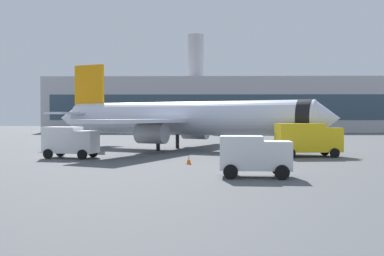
% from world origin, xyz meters
% --- Properties ---
extents(airplane_at_gate, '(33.93, 31.17, 10.50)m').
position_xyz_m(airplane_at_gate, '(-2.51, 49.24, 3.66)').
color(airplane_at_gate, silver).
rests_on(airplane_at_gate, ground).
extents(service_truck, '(5.12, 3.27, 2.90)m').
position_xyz_m(service_truck, '(-12.38, 38.53, 1.61)').
color(service_truck, white).
rests_on(service_truck, ground).
extents(fuel_truck, '(6.20, 3.20, 3.20)m').
position_xyz_m(fuel_truck, '(9.91, 40.26, 1.77)').
color(fuel_truck, yellow).
rests_on(fuel_truck, ground).
extents(cargo_van, '(4.53, 2.60, 2.60)m').
position_xyz_m(cargo_van, '(3.06, 25.46, 1.45)').
color(cargo_van, white).
rests_on(cargo_van, ground).
extents(safety_cone_near, '(0.44, 0.44, 0.68)m').
position_xyz_m(safety_cone_near, '(-1.26, 33.42, 0.33)').
color(safety_cone_near, '#F2590C').
rests_on(safety_cone_near, ground).
extents(safety_cone_mid, '(0.44, 0.44, 0.83)m').
position_xyz_m(safety_cone_mid, '(-13.23, 46.76, 0.41)').
color(safety_cone_mid, '#F2590C').
rests_on(safety_cone_mid, ground).
extents(safety_cone_far, '(0.44, 0.44, 0.65)m').
position_xyz_m(safety_cone_far, '(3.30, 57.17, 0.32)').
color(safety_cone_far, '#F2590C').
rests_on(safety_cone_far, ground).
extents(safety_cone_outer, '(0.44, 0.44, 0.76)m').
position_xyz_m(safety_cone_outer, '(2.00, 34.73, 0.38)').
color(safety_cone_outer, '#F2590C').
rests_on(safety_cone_outer, ground).
extents(terminal_building, '(93.59, 18.38, 26.22)m').
position_xyz_m(terminal_building, '(5.93, 118.72, 7.23)').
color(terminal_building, '#B2B2B7').
rests_on(terminal_building, ground).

